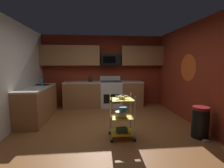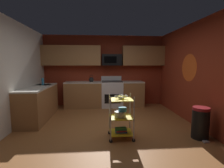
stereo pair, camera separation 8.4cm
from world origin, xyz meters
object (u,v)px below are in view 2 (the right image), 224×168
Objects in this scene: oven_range at (112,94)px; mixing_bowl_large at (120,114)px; rolling_cart at (121,117)px; trash_can at (200,123)px; book_stack at (121,130)px; mixing_bowl_small at (122,109)px; microwave at (112,60)px; fruit_bowl at (121,97)px; dish_soap_bottle at (43,82)px; kettle at (91,80)px.

oven_range is 4.37× the size of mixing_bowl_large.
rolling_cart is 1.39× the size of trash_can.
rolling_cart is 0.07m from mixing_bowl_large.
mixing_bowl_large is 1.05× the size of book_stack.
trash_can reaches higher than mixing_bowl_small.
microwave reaches higher than trash_can.
trash_can is (1.65, -0.13, 0.16)m from book_stack.
dish_soap_bottle is at bearing 138.98° from fruit_bowl.
fruit_bowl is 2.86m from dish_soap_bottle.
kettle is 3.74m from trash_can.
trash_can is at bearing -4.85° from mixing_bowl_small.
rolling_cart is 5.03× the size of mixing_bowl_small.
oven_range reaches higher than book_stack.
fruit_bowl is (-0.00, 0.00, 0.42)m from rolling_cart.
microwave is at bearing 90.28° from mixing_bowl_small.
mixing_bowl_small is 0.76× the size of book_stack.
fruit_bowl is at bearing -90.36° from oven_range.
book_stack is (-0.03, -0.00, -0.45)m from mixing_bowl_small.
fruit_bowl reaches higher than mixing_bowl_large.
rolling_cart reaches higher than mixing_bowl_small.
oven_range is at bearing 89.64° from book_stack.
mixing_bowl_small is 0.45m from book_stack.
mixing_bowl_small is 2.91m from dish_soap_bottle.
kettle is at bearing 105.03° from fruit_bowl.
oven_range is at bearing 20.35° from dish_soap_bottle.
oven_range is 2.68m from mixing_bowl_small.
fruit_bowl is 1.49× the size of mixing_bowl_small.
rolling_cart is 0.42m from fruit_bowl.
oven_range is 4.17× the size of kettle.
fruit_bowl is at bearing 175.33° from trash_can.
fruit_bowl is 0.26m from mixing_bowl_small.
mixing_bowl_large is (-0.04, -2.68, 0.04)m from oven_range.
trash_can reaches higher than book_stack.
oven_range is at bearing -89.74° from microwave.
microwave is at bearing 119.19° from trash_can.
fruit_bowl reaches higher than trash_can.
mixing_bowl_large is at bearing -41.28° from dish_soap_bottle.
microwave is 2.92× the size of book_stack.
mixing_bowl_large is at bearing 180.00° from rolling_cart.
oven_range is 2.68m from rolling_cart.
microwave is 2.57× the size of fruit_bowl.
oven_range reaches higher than mixing_bowl_small.
kettle is at bearing -179.70° from oven_range.
microwave is at bearing 89.66° from book_stack.
rolling_cart is 3.63× the size of mixing_bowl_large.
mixing_bowl_large is (-0.04, -2.79, -1.18)m from microwave.
mixing_bowl_small reaches higher than book_stack.
kettle is (-0.74, -0.00, 0.52)m from oven_range.
mixing_bowl_large is (-0.02, -0.00, -0.36)m from fruit_bowl.
kettle is (-0.70, 2.68, 0.48)m from mixing_bowl_large.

